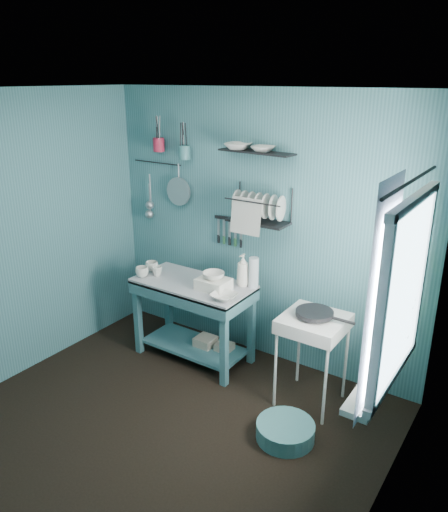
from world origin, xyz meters
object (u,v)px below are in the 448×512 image
Objects in this scene: mug_left at (142,272)px; utensil_cup_magenta at (159,145)px; utensil_cup_teal at (185,152)px; work_counter at (194,320)px; wash_tub at (214,284)px; hotplate_stand at (311,360)px; potted_plant at (391,324)px; storage_tin_small at (224,353)px; frying_pan at (315,313)px; colander at (179,191)px; mug_right at (152,267)px; mug_mid at (157,271)px; storage_tin_large at (206,347)px; floor_basin at (285,431)px; soap_bottle at (243,270)px; water_bottle at (254,273)px; dish_rack at (259,205)px.

utensil_cup_magenta is at bearing 109.83° from mug_left.
work_counter is at bearing -46.62° from utensil_cup_teal.
hotplate_stand is at bearing -0.04° from wash_tub.
potted_plant is 2.28× the size of storage_tin_small.
frying_pan is 1.07× the size of colander.
utensil_cup_magenta is 0.65× the size of storage_tin_small.
utensil_cup_magenta is at bearing 156.78° from wash_tub.
mug_right is 1.78m from hotplate_stand.
storage_tin_large is at bearing 12.91° from mug_mid.
storage_tin_large is 1.32m from floor_basin.
mug_left reaches higher than hotplate_stand.
wash_tub is at bearing -23.22° from utensil_cup_magenta.
soap_bottle is at bearing 45.00° from storage_tin_small.
utensil_cup_magenta is at bearing 157.14° from storage_tin_large.
mug_left is 0.97m from soap_bottle.
utensil_cup_magenta is at bearing 163.08° from storage_tin_small.
colander reaches higher than soap_bottle.
wash_tub is 0.63× the size of floor_basin.
water_bottle is at bearing 32.47° from storage_tin_small.
soap_bottle reaches higher than floor_basin.
work_counter is at bearing -170.99° from hotplate_stand.
work_counter is 1.30m from frying_pan.
utensil_cup_magenta reaches higher than mug_right.
utensil_cup_magenta is 2.11m from storage_tin_small.
mug_left is 0.95× the size of utensil_cup_magenta.
mug_right is at bearing 162.86° from floor_basin.
floor_basin is (0.98, -0.63, -0.04)m from storage_tin_small.
wash_tub is at bearing -1.53° from mug_right.
mug_left is at bearing -168.96° from work_counter.
mug_right is at bearing -167.83° from water_bottle.
utensil_cup_magenta is at bearing 123.92° from mug_mid.
hotplate_stand is at bearing -28.38° from dish_rack.
utensil_cup_magenta is at bearing 143.42° from work_counter.
potted_plant is (1.64, -0.32, 0.22)m from wash_tub.
wash_tub is at bearing -30.71° from colander.
colander is (-1.69, 0.43, 1.12)m from hotplate_stand.
colander reaches higher than mug_right.
mug_left is 0.74m from wash_tub.
mug_left is 1.25m from utensil_cup_magenta.
mug_left is at bearing -162.90° from storage_tin_small.
storage_tin_large is 0.50× the size of floor_basin.
storage_tin_large is (0.58, 0.21, -0.72)m from mug_left.
dish_rack is 0.93m from utensil_cup_teal.
dish_rack is at bearing 59.57° from soap_bottle.
floor_basin is (0.78, -0.87, -1.46)m from dish_rack.
mug_left is 1.20m from utensil_cup_teal.
colander reaches higher than mug_mid.
colander is 0.63× the size of floor_basin.
mug_left reaches higher than frying_pan.
mug_mid is at bearing 163.59° from floor_basin.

